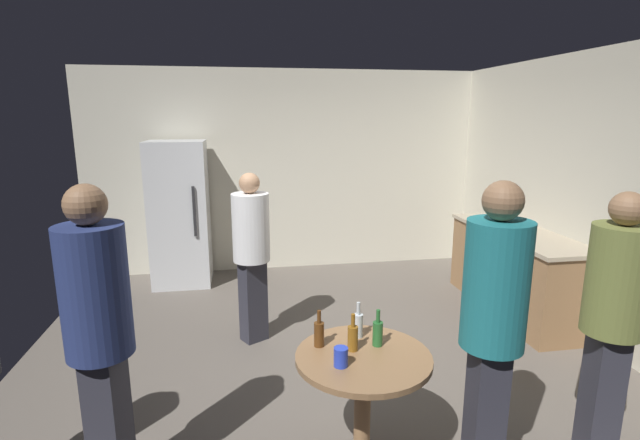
# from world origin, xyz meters

# --- Properties ---
(ground_plane) EXTENTS (5.20, 5.20, 0.10)m
(ground_plane) POSITION_xyz_m (0.00, 0.00, -0.05)
(ground_plane) COLOR #5B544C
(wall_back) EXTENTS (5.32, 0.06, 2.70)m
(wall_back) POSITION_xyz_m (0.00, 2.63, 1.35)
(wall_back) COLOR beige
(wall_back) RESTS_ON ground_plane
(wall_side_right) EXTENTS (0.06, 5.20, 2.70)m
(wall_side_right) POSITION_xyz_m (2.63, 0.00, 1.35)
(wall_side_right) COLOR beige
(wall_side_right) RESTS_ON ground_plane
(refrigerator) EXTENTS (0.70, 0.68, 1.80)m
(refrigerator) POSITION_xyz_m (-1.39, 2.20, 0.90)
(refrigerator) COLOR silver
(refrigerator) RESTS_ON ground_plane
(kitchen_counter) EXTENTS (0.64, 1.89, 0.90)m
(kitchen_counter) POSITION_xyz_m (2.28, 0.67, 0.45)
(kitchen_counter) COLOR olive
(kitchen_counter) RESTS_ON ground_plane
(kettle) EXTENTS (0.24, 0.17, 0.18)m
(kettle) POSITION_xyz_m (2.23, 1.12, 0.97)
(kettle) COLOR #B2B2B7
(kettle) RESTS_ON kitchen_counter
(wine_bottle_on_counter) EXTENTS (0.08, 0.08, 0.31)m
(wine_bottle_on_counter) POSITION_xyz_m (2.34, 1.31, 1.02)
(wine_bottle_on_counter) COLOR #3F141E
(wine_bottle_on_counter) RESTS_ON kitchen_counter
(foreground_table) EXTENTS (0.80, 0.80, 0.73)m
(foreground_table) POSITION_xyz_m (0.04, -1.33, 0.63)
(foreground_table) COLOR olive
(foreground_table) RESTS_ON ground_plane
(beer_bottle_amber) EXTENTS (0.06, 0.06, 0.23)m
(beer_bottle_amber) POSITION_xyz_m (-0.01, -1.27, 0.82)
(beer_bottle_amber) COLOR #8C5919
(beer_bottle_amber) RESTS_ON foreground_table
(beer_bottle_brown) EXTENTS (0.06, 0.06, 0.23)m
(beer_bottle_brown) POSITION_xyz_m (-0.20, -1.18, 0.82)
(beer_bottle_brown) COLOR #593314
(beer_bottle_brown) RESTS_ON foreground_table
(beer_bottle_green) EXTENTS (0.06, 0.06, 0.23)m
(beer_bottle_green) POSITION_xyz_m (0.15, -1.23, 0.82)
(beer_bottle_green) COLOR #26662D
(beer_bottle_green) RESTS_ON foreground_table
(beer_bottle_clear) EXTENTS (0.06, 0.06, 0.23)m
(beer_bottle_clear) POSITION_xyz_m (0.07, -1.10, 0.82)
(beer_bottle_clear) COLOR silver
(beer_bottle_clear) RESTS_ON foreground_table
(plastic_cup_blue) EXTENTS (0.08, 0.08, 0.11)m
(plastic_cup_blue) POSITION_xyz_m (-0.12, -1.43, 0.79)
(plastic_cup_blue) COLOR blue
(plastic_cup_blue) RESTS_ON foreground_table
(person_in_navy_shirt) EXTENTS (0.40, 0.40, 1.78)m
(person_in_navy_shirt) POSITION_xyz_m (-1.38, -1.34, 1.04)
(person_in_navy_shirt) COLOR #2D2D38
(person_in_navy_shirt) RESTS_ON ground_plane
(person_in_olive_shirt) EXTENTS (0.41, 0.41, 1.68)m
(person_in_olive_shirt) POSITION_xyz_m (1.52, -1.49, 0.99)
(person_in_olive_shirt) COLOR #2D2D38
(person_in_olive_shirt) RESTS_ON ground_plane
(person_in_white_shirt) EXTENTS (0.46, 0.46, 1.60)m
(person_in_white_shirt) POSITION_xyz_m (-0.55, 0.45, 0.93)
(person_in_white_shirt) COLOR #2D2D38
(person_in_white_shirt) RESTS_ON ground_plane
(person_in_teal_shirt) EXTENTS (0.39, 0.39, 1.78)m
(person_in_teal_shirt) POSITION_xyz_m (0.68, -1.61, 1.05)
(person_in_teal_shirt) COLOR #2D2D38
(person_in_teal_shirt) RESTS_ON ground_plane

